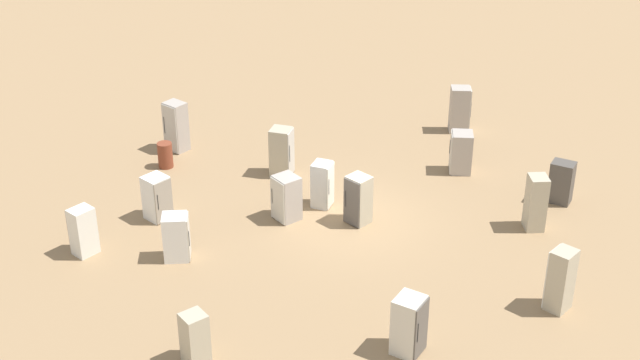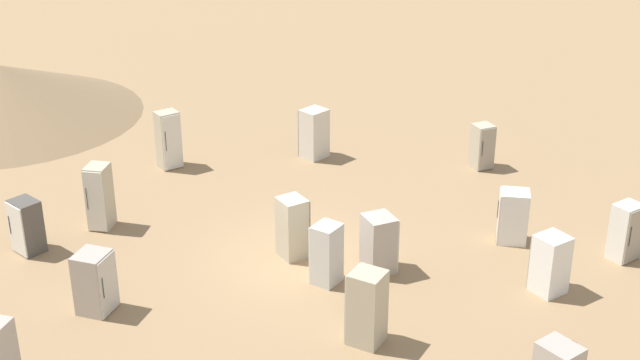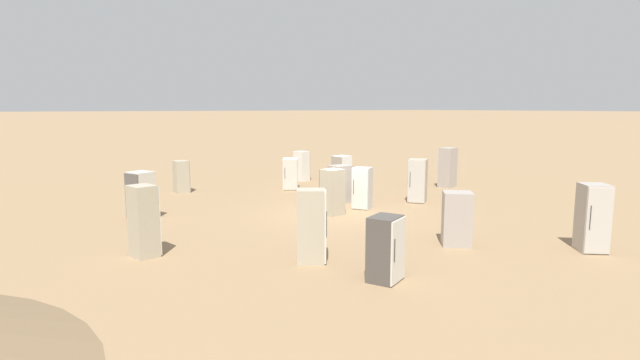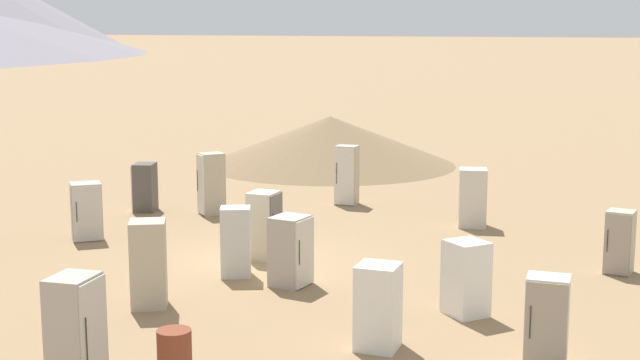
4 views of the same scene
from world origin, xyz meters
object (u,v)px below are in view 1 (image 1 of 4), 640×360
discarded_fridge_12 (560,280)px  discarded_fridge_3 (176,237)px  discarded_fridge_7 (286,198)px  discarded_fridge_0 (176,127)px  discarded_fridge_6 (195,338)px  rusty_barrel (165,155)px  discarded_fridge_2 (536,202)px  discarded_fridge_9 (282,152)px  discarded_fridge_11 (561,182)px  discarded_fridge_10 (322,185)px  discarded_fridge_4 (409,325)px  discarded_fridge_14 (461,152)px  discarded_fridge_8 (83,231)px  discarded_fridge_1 (157,198)px  discarded_fridge_5 (358,200)px  discarded_fridge_13 (460,109)px

discarded_fridge_12 → discarded_fridge_3: bearing=118.9°
discarded_fridge_3 → discarded_fridge_7: discarded_fridge_7 is taller
discarded_fridge_0 → discarded_fridge_6: bearing=139.3°
discarded_fridge_0 → rusty_barrel: 1.51m
discarded_fridge_6 → discarded_fridge_2: bearing=-3.6°
discarded_fridge_9 → discarded_fridge_12: (1.64, -11.10, 0.05)m
discarded_fridge_11 → discarded_fridge_7: bearing=-144.4°
discarded_fridge_7 → discarded_fridge_12: size_ratio=0.81×
discarded_fridge_10 → discarded_fridge_12: size_ratio=0.85×
discarded_fridge_0 → discarded_fridge_9: 4.45m
discarded_fridge_4 → discarded_fridge_14: size_ratio=1.09×
discarded_fridge_4 → discarded_fridge_7: discarded_fridge_4 is taller
discarded_fridge_6 → discarded_fridge_8: discarded_fridge_8 is taller
discarded_fridge_0 → discarded_fridge_10: bearing=-179.0°
discarded_fridge_12 → discarded_fridge_9: bearing=86.6°
discarded_fridge_0 → discarded_fridge_14: size_ratio=1.26×
discarded_fridge_1 → discarded_fridge_14: 10.73m
discarded_fridge_4 → discarded_fridge_7: 7.52m
discarded_fridge_11 → discarded_fridge_14: discarded_fridge_14 is taller
discarded_fridge_0 → discarded_fridge_1: discarded_fridge_0 is taller
discarded_fridge_3 → discarded_fridge_11: bearing=101.5°
discarded_fridge_3 → discarded_fridge_10: bearing=122.1°
discarded_fridge_0 → discarded_fridge_8: bearing=115.2°
discarded_fridge_6 → discarded_fridge_7: bearing=36.8°
discarded_fridge_4 → discarded_fridge_14: 10.44m
discarded_fridge_5 → discarded_fridge_10: 1.57m
discarded_fridge_5 → discarded_fridge_6: bearing=102.3°
discarded_fridge_4 → discarded_fridge_6: discarded_fridge_4 is taller
discarded_fridge_5 → discarded_fridge_8: discarded_fridge_5 is taller
discarded_fridge_9 → discarded_fridge_11: discarded_fridge_9 is taller
discarded_fridge_4 → discarded_fridge_2: bearing=175.1°
discarded_fridge_3 → discarded_fridge_9: bearing=147.5°
discarded_fridge_8 → discarded_fridge_1: bearing=-0.4°
discarded_fridge_0 → discarded_fridge_4: 14.06m
discarded_fridge_14 → discarded_fridge_4: bearing=169.8°
discarded_fridge_2 → discarded_fridge_13: discarded_fridge_2 is taller
discarded_fridge_1 → discarded_fridge_5: 6.44m
discarded_fridge_3 → discarded_fridge_7: (3.96, 0.03, 0.03)m
discarded_fridge_11 → discarded_fridge_13: bearing=143.2°
discarded_fridge_9 → discarded_fridge_14: 6.33m
discarded_fridge_2 → discarded_fridge_6: size_ratio=1.27×
discarded_fridge_11 → discarded_fridge_9: bearing=-163.5°
discarded_fridge_12 → rusty_barrel: (-4.71, 14.02, -0.46)m
discarded_fridge_7 → discarded_fridge_9: 3.14m
discarded_fridge_5 → discarded_fridge_9: 4.22m
discarded_fridge_1 → discarded_fridge_13: size_ratio=0.83×
discarded_fridge_1 → discarded_fridge_8: (-2.75, -0.59, 0.02)m
discarded_fridge_0 → discarded_fridge_6: (-5.42, -11.19, -0.23)m
discarded_fridge_4 → discarded_fridge_11: bearing=175.1°
discarded_fridge_13 → discarded_fridge_1: bearing=-55.2°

